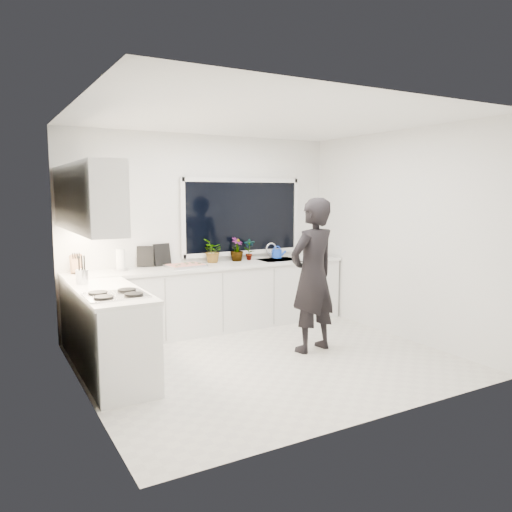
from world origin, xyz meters
TOP-DOWN VIEW (x-y plane):
  - floor at (0.00, 0.00)m, footprint 4.00×3.50m
  - wall_back at (0.00, 1.76)m, footprint 4.00×0.02m
  - wall_left at (-2.01, 0.00)m, footprint 0.02×3.50m
  - wall_right at (2.01, 0.00)m, footprint 0.02×3.50m
  - ceiling at (0.00, 0.00)m, footprint 4.00×3.50m
  - window at (0.60, 1.73)m, footprint 1.80×0.02m
  - base_cabinets_back at (0.00, 1.45)m, footprint 3.92×0.58m
  - base_cabinets_left at (-1.67, 0.35)m, footprint 0.58×1.60m
  - countertop_back at (0.00, 1.44)m, footprint 3.94×0.62m
  - countertop_left at (-1.67, 0.35)m, footprint 0.62×1.60m
  - upper_cabinets at (-1.79, 0.70)m, footprint 0.34×2.10m
  - sink at (1.05, 1.45)m, footprint 0.58×0.42m
  - faucet at (1.05, 1.65)m, footprint 0.03×0.03m
  - stovetop at (-1.69, -0.00)m, footprint 0.56×0.48m
  - person at (0.65, 0.04)m, footprint 0.74×0.56m
  - pizza_tray at (-0.42, 1.42)m, footprint 0.52×0.41m
  - pizza at (-0.42, 1.42)m, footprint 0.47×0.36m
  - watering_can at (1.13, 1.61)m, footprint 0.16×0.16m
  - paper_towel_roll at (-1.24, 1.55)m, footprint 0.13×0.13m
  - knife_block at (-1.77, 1.59)m, footprint 0.14×0.11m
  - utensil_crock at (-1.85, 0.80)m, footprint 0.17×0.17m
  - picture_frame_large at (-0.88, 1.69)m, footprint 0.21×0.10m
  - picture_frame_small at (-0.64, 1.69)m, footprint 0.25×0.08m
  - herb_plants at (0.25, 1.61)m, footprint 0.84×0.36m
  - soap_bottles at (1.63, 1.30)m, footprint 0.14×0.13m

SIDE VIEW (x-z plane):
  - floor at x=0.00m, z-range -0.02..0.00m
  - base_cabinets_back at x=0.00m, z-range 0.00..0.88m
  - base_cabinets_left at x=-1.67m, z-range 0.00..0.88m
  - sink at x=1.05m, z-range 0.80..0.94m
  - countertop_back at x=0.00m, z-range 0.88..0.92m
  - countertop_left at x=-1.67m, z-range 0.88..0.92m
  - person at x=0.65m, z-range 0.00..1.84m
  - stovetop at x=-1.69m, z-range 0.92..0.95m
  - pizza_tray at x=-0.42m, z-range 0.92..0.95m
  - pizza at x=-0.42m, z-range 0.95..0.96m
  - watering_can at x=1.13m, z-range 0.92..1.05m
  - utensil_crock at x=-1.85m, z-range 0.92..1.08m
  - faucet at x=1.05m, z-range 0.92..1.14m
  - knife_block at x=-1.77m, z-range 0.92..1.14m
  - paper_towel_roll at x=-1.24m, z-range 0.92..1.18m
  - soap_bottles at x=1.63m, z-range 0.91..1.21m
  - picture_frame_large at x=-0.88m, z-range 0.92..1.20m
  - picture_frame_small at x=-0.64m, z-range 0.92..1.22m
  - herb_plants at x=0.25m, z-range 0.92..1.26m
  - wall_back at x=0.00m, z-range 0.00..2.70m
  - wall_left at x=-2.01m, z-range 0.00..2.70m
  - wall_right at x=2.01m, z-range 0.00..2.70m
  - window at x=0.60m, z-range 1.05..2.05m
  - upper_cabinets at x=-1.79m, z-range 1.50..2.20m
  - ceiling at x=0.00m, z-range 2.70..2.72m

